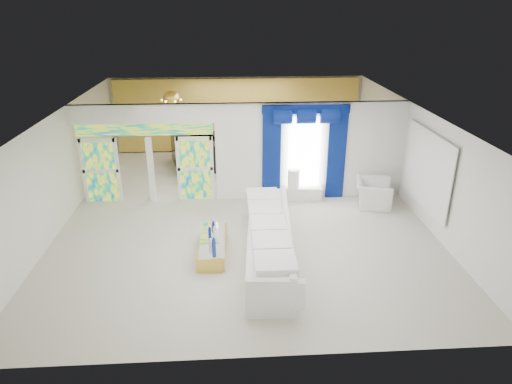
{
  "coord_description": "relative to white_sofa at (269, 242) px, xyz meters",
  "views": [
    {
      "loc": [
        -0.38,
        -12.11,
        5.7
      ],
      "look_at": [
        0.3,
        -1.2,
        1.1
      ],
      "focal_mm": 31.68,
      "sensor_mm": 36.0,
      "label": 1
    }
  ],
  "objects": [
    {
      "name": "stained_panel_right",
      "position": [
        -1.94,
        3.72,
        0.56
      ],
      "size": [
        0.95,
        0.04,
        2.0
      ],
      "primitive_type": "cube",
      "color": "#994C3F",
      "rests_on": "ground"
    },
    {
      "name": "blue_drape_right",
      "position": [
        2.38,
        3.59,
        0.96
      ],
      "size": [
        0.55,
        0.1,
        2.8
      ],
      "primitive_type": "cube",
      "color": "#031248",
      "rests_on": "ground"
    },
    {
      "name": "floor",
      "position": [
        -0.52,
        2.72,
        -0.44
      ],
      "size": [
        12.0,
        12.0,
        0.0
      ],
      "primitive_type": "plane",
      "color": "#B7AF9E",
      "rests_on": "ground"
    },
    {
      "name": "decanters",
      "position": [
        -1.35,
        0.25,
        0.06
      ],
      "size": [
        0.21,
        1.13,
        0.26
      ],
      "color": "#151C96",
      "rests_on": "coffee_table"
    },
    {
      "name": "grand_piano",
      "position": [
        -2.12,
        6.79,
        0.07
      ],
      "size": [
        2.02,
        2.35,
        1.02
      ],
      "primitive_type": "cube",
      "rotation": [
        0.0,
        0.0,
        0.27
      ],
      "color": "black",
      "rests_on": "ground"
    },
    {
      "name": "piano_bench",
      "position": [
        -2.12,
        5.19,
        -0.29
      ],
      "size": [
        0.97,
        0.58,
        0.3
      ],
      "primitive_type": "cube",
      "rotation": [
        0.0,
        0.0,
        0.27
      ],
      "color": "black",
      "rests_on": "ground"
    },
    {
      "name": "blue_drape_left",
      "position": [
        0.38,
        3.59,
        0.96
      ],
      "size": [
        0.55,
        0.1,
        2.8
      ],
      "primitive_type": "cube",
      "color": "#031248",
      "rests_on": "ground"
    },
    {
      "name": "armchair",
      "position": [
        3.42,
        2.91,
        -0.05
      ],
      "size": [
        1.3,
        1.4,
        0.77
      ],
      "primitive_type": "imported",
      "rotation": [
        0.0,
        0.0,
        1.32
      ],
      "color": "white",
      "rests_on": "ground"
    },
    {
      "name": "gold_curtains",
      "position": [
        -0.52,
        8.62,
        1.06
      ],
      "size": [
        9.7,
        0.12,
        2.9
      ],
      "primitive_type": "cube",
      "color": "gold",
      "rests_on": "ground"
    },
    {
      "name": "window_pane",
      "position": [
        1.38,
        3.62,
        1.01
      ],
      "size": [
        1.0,
        0.02,
        2.3
      ],
      "primitive_type": "cube",
      "color": "white",
      "rests_on": "dividing_wall"
    },
    {
      "name": "stained_transom",
      "position": [
        -3.37,
        3.72,
        1.81
      ],
      "size": [
        4.0,
        0.05,
        0.35
      ],
      "primitive_type": "cube",
      "color": "#994C3F",
      "rests_on": "dividing_header"
    },
    {
      "name": "dividing_header",
      "position": [
        -3.37,
        3.72,
        2.29
      ],
      "size": [
        4.3,
        0.18,
        0.55
      ],
      "primitive_type": "cube",
      "color": "white",
      "rests_on": "dividing_wall"
    },
    {
      "name": "blue_pelmet",
      "position": [
        1.38,
        3.59,
        2.38
      ],
      "size": [
        2.6,
        0.12,
        0.25
      ],
      "primitive_type": "cube",
      "color": "#031248",
      "rests_on": "dividing_wall"
    },
    {
      "name": "tv_console",
      "position": [
        -5.12,
        4.77,
        -0.03
      ],
      "size": [
        0.59,
        0.55,
        0.81
      ],
      "primitive_type": "cube",
      "rotation": [
        0.0,
        0.0,
        -0.07
      ],
      "color": "tan",
      "rests_on": "ground"
    },
    {
      "name": "table_lamp",
      "position": [
        1.07,
        3.5,
        0.25
      ],
      "size": [
        0.36,
        0.36,
        0.58
      ],
      "primitive_type": "cylinder",
      "color": "silver",
      "rests_on": "console_table"
    },
    {
      "name": "dividing_wall",
      "position": [
        1.63,
        3.72,
        1.06
      ],
      "size": [
        5.7,
        0.18,
        3.0
      ],
      "primitive_type": "cube",
      "color": "white",
      "rests_on": "ground"
    },
    {
      "name": "coffee_table",
      "position": [
        -1.35,
        0.3,
        -0.24
      ],
      "size": [
        0.72,
        1.82,
        0.4
      ],
      "primitive_type": "cube",
      "rotation": [
        0.0,
        0.0,
        -0.07
      ],
      "color": "gold",
      "rests_on": "ground"
    },
    {
      "name": "chandelier",
      "position": [
        -2.82,
        6.12,
        2.21
      ],
      "size": [
        0.6,
        0.6,
        0.6
      ],
      "primitive_type": "sphere",
      "color": "gold",
      "rests_on": "ceiling"
    },
    {
      "name": "stained_panel_left",
      "position": [
        -4.79,
        3.72,
        0.56
      ],
      "size": [
        0.95,
        0.04,
        2.0
      ],
      "primitive_type": "cube",
      "color": "#994C3F",
      "rests_on": "ground"
    },
    {
      "name": "console_table",
      "position": [
        1.37,
        3.5,
        -0.24
      ],
      "size": [
        1.22,
        0.48,
        0.4
      ],
      "primitive_type": "cube",
      "rotation": [
        0.0,
        0.0,
        -0.09
      ],
      "color": "silver",
      "rests_on": "ground"
    },
    {
      "name": "wall_mirror",
      "position": [
        4.42,
        1.72,
        1.11
      ],
      "size": [
        0.04,
        2.7,
        1.9
      ],
      "primitive_type": "cube",
      "color": "white",
      "rests_on": "ground"
    },
    {
      "name": "white_sofa",
      "position": [
        0.0,
        0.0,
        0.0
      ],
      "size": [
        1.32,
        4.64,
        0.87
      ],
      "primitive_type": "cube",
      "rotation": [
        0.0,
        0.0,
        -0.07
      ],
      "color": "white",
      "rests_on": "ground"
    }
  ]
}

